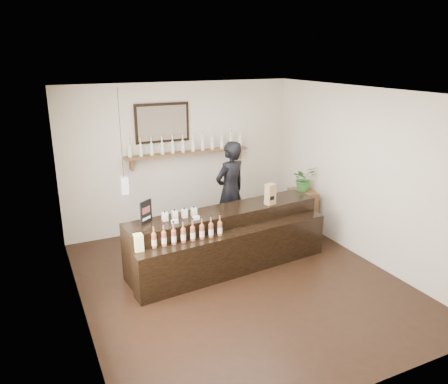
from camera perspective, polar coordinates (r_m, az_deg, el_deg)
ground at (r=6.73m, az=2.10°, el=-11.61°), size 5.00×5.00×0.00m
room_shell at (r=6.08m, az=2.28°, el=2.52°), size 5.00×5.00×5.00m
back_wall_decor at (r=8.15m, az=-6.42°, el=6.71°), size 2.66×0.96×1.69m
counter at (r=7.03m, az=0.48°, el=-6.34°), size 3.31×1.18×1.07m
promo_sign at (r=6.47m, az=-10.15°, el=-2.56°), size 0.21×0.16×0.34m
paper_bag at (r=7.18m, az=6.07°, el=-0.29°), size 0.18×0.16×0.35m
tape_dispenser at (r=7.26m, az=5.69°, el=-1.19°), size 0.12×0.05×0.10m
side_cabinet at (r=8.53m, az=10.13°, el=-2.40°), size 0.49×0.61×0.80m
potted_plant at (r=8.34m, az=10.37°, el=1.72°), size 0.46×0.41×0.47m
shopkeeper at (r=7.85m, az=0.82°, el=0.97°), size 0.87×0.70×2.07m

